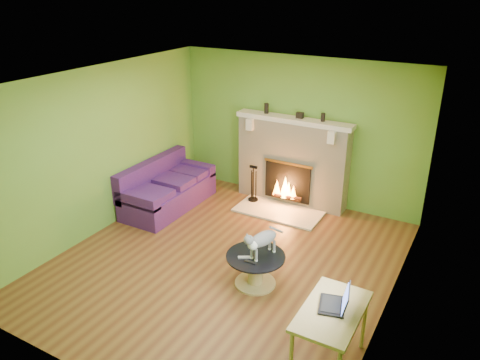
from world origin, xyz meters
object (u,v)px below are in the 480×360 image
Objects in this scene: coffee_table at (255,268)px; cat at (263,242)px; sofa at (166,189)px; desk at (332,317)px.

coffee_table is 1.20× the size of cat.
sofa is at bearing 172.57° from cat.
coffee_table is 0.80× the size of desk.
cat is (-1.25, 0.96, 0.01)m from desk.
cat is (2.56, -1.27, 0.33)m from sofa.
desk is at bearing -34.31° from coffee_table.
cat is at bearing -26.33° from sofa.
sofa is 2.34× the size of coffee_table.
cat is at bearing 32.01° from coffee_table.
sofa is 2.88m from cat.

